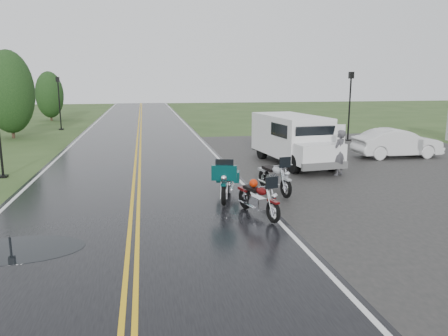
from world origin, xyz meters
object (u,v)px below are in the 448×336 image
Objects in this scene: van_white at (295,147)px; sedan_white at (397,144)px; motorcycle_teal at (224,185)px; motorcycle_silver at (286,180)px; motorcycle_red at (273,203)px; person_at_van at (339,153)px; lamp_post_far_right at (350,106)px; lamp_post_far_left at (59,103)px.

sedan_white is at bearing 16.91° from van_white.
motorcycle_teal reaches higher than motorcycle_silver.
motorcycle_red is 1.14× the size of person_at_van.
motorcycle_silver is 0.52× the size of sedan_white.
sedan_white is at bearing 27.93° from motorcycle_red.
motorcycle_silver is 14.83m from lamp_post_far_right.
van_white is at bearing 56.62° from motorcycle_silver.
motorcycle_red is at bearing -46.42° from motorcycle_teal.
person_at_van is 0.43× the size of sedan_white.
lamp_post_far_left is 0.94× the size of lamp_post_far_right.
person_at_van is at bearing -117.93° from lamp_post_far_right.
motorcycle_silver is (2.08, 0.47, -0.05)m from motorcycle_teal.
motorcycle_silver is (1.10, 2.28, 0.04)m from motorcycle_red.
motorcycle_silver is at bearing 47.85° from motorcycle_red.
motorcycle_silver is 3.97m from van_white.
lamp_post_far_right reaches higher than van_white.
van_white is at bearing -56.47° from lamp_post_far_left.
lamp_post_far_left reaches higher than person_at_van.
motorcycle_red is at bearing 10.51° from person_at_van.
motorcycle_teal is 1.32× the size of person_at_van.
person_at_van is 0.45× the size of lamp_post_far_left.
person_at_van is (3.17, 3.02, 0.25)m from motorcycle_silver.
motorcycle_teal is at bearing -138.25° from van_white.
lamp_post_far_right is at bearing -3.54° from sedan_white.
sedan_white is 0.99× the size of lamp_post_far_right.
motorcycle_silver is 10.01m from sedan_white.
motorcycle_red is 17.33m from lamp_post_far_right.
motorcycle_red is 0.94× the size of motorcycle_silver.
person_at_van reaches higher than motorcycle_teal.
person_at_van is at bearing 48.93° from motorcycle_teal.
motorcycle_red is 6.50m from van_white.
motorcycle_red is 0.49× the size of sedan_white.
van_white is 10.94m from lamp_post_far_right.
motorcycle_teal is 23.93m from lamp_post_far_left.
motorcycle_red is at bearing -126.03° from motorcycle_silver.
lamp_post_far_left is (-18.28, 15.53, 1.30)m from sedan_white.
lamp_post_far_right is (6.55, 8.69, 1.01)m from van_white.
lamp_post_far_right reaches higher than motorcycle_silver.
person_at_van is 23.33m from lamp_post_far_left.
motorcycle_teal reaches higher than sedan_white.
motorcycle_teal is 1.08× the size of motorcycle_silver.
van_white is 1.35× the size of sedan_white.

